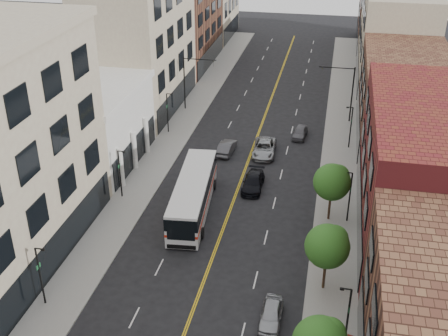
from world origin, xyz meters
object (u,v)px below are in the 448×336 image
Objects in this scene: car_lane_a at (253,182)px; car_lane_b at (264,148)px; car_parked_far at (271,314)px; car_lane_behind at (227,147)px; car_lane_c at (300,132)px; city_bus at (193,193)px.

car_lane_b is (0.00, 8.04, 0.05)m from car_lane_a.
car_lane_behind is at bearing 107.86° from car_parked_far.
car_parked_far is at bearing -83.63° from car_lane_c.
car_lane_a is at bearing -99.81° from car_lane_c.
city_bus is 3.09× the size of car_lane_behind.
city_bus is at bearing -108.93° from car_lane_c.
city_bus reaches higher than car_lane_c.
car_parked_far is at bearing -83.79° from car_lane_b.
city_bus reaches higher than car_parked_far.
car_lane_a is at bearing 42.84° from city_bus.
car_lane_a is 14.03m from car_lane_c.
city_bus is 14.43m from car_lane_b.
city_bus is 7.46m from car_lane_a.
city_bus is at bearing 90.59° from car_lane_behind.
city_bus reaches higher than car_lane_behind.
car_lane_b is (-4.30, 26.86, 0.09)m from car_parked_far.
city_bus is 3.41× the size of car_parked_far.
car_lane_b is at bearing -118.19° from car_lane_c.
city_bus is 2.46× the size of car_lane_b.
city_bus reaches higher than car_lane_b.
car_lane_c is (8.52, 19.04, -1.31)m from city_bus.
city_bus is 20.90m from car_lane_c.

